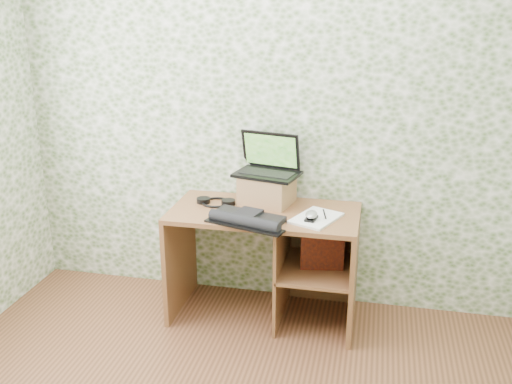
% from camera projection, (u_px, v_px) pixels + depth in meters
% --- Properties ---
extents(wall_back, '(3.50, 0.00, 3.50)m').
position_uv_depth(wall_back, '(274.00, 116.00, 3.74)').
color(wall_back, white).
rests_on(wall_back, ground).
extents(desk, '(1.20, 0.60, 0.75)m').
position_uv_depth(desk, '(277.00, 248.00, 3.73)').
color(desk, brown).
rests_on(desk, floor).
extents(riser, '(0.37, 0.33, 0.19)m').
position_uv_depth(riser, '(267.00, 189.00, 3.74)').
color(riser, brown).
rests_on(riser, desk).
extents(laptop, '(0.45, 0.36, 0.27)m').
position_uv_depth(laptop, '(268.00, 164.00, 3.72)').
color(laptop, black).
rests_on(laptop, riser).
extents(keyboard, '(0.51, 0.38, 0.07)m').
position_uv_depth(keyboard, '(247.00, 219.00, 3.43)').
color(keyboard, black).
rests_on(keyboard, desk).
extents(headphones, '(0.26, 0.19, 0.03)m').
position_uv_depth(headphones, '(216.00, 202.00, 3.75)').
color(headphones, black).
rests_on(headphones, desk).
extents(notepad, '(0.33, 0.38, 0.01)m').
position_uv_depth(notepad, '(316.00, 218.00, 3.49)').
color(notepad, white).
rests_on(notepad, desk).
extents(mouse, '(0.09, 0.13, 0.04)m').
position_uv_depth(mouse, '(311.00, 216.00, 3.44)').
color(mouse, '#BBBBBE').
rests_on(mouse, notepad).
extents(pen, '(0.04, 0.15, 0.01)m').
position_uv_depth(pen, '(325.00, 214.00, 3.52)').
color(pen, black).
rests_on(pen, notepad).
extents(red_box, '(0.28, 0.13, 0.33)m').
position_uv_depth(red_box, '(322.00, 244.00, 3.62)').
color(red_box, maroon).
rests_on(red_box, desk).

